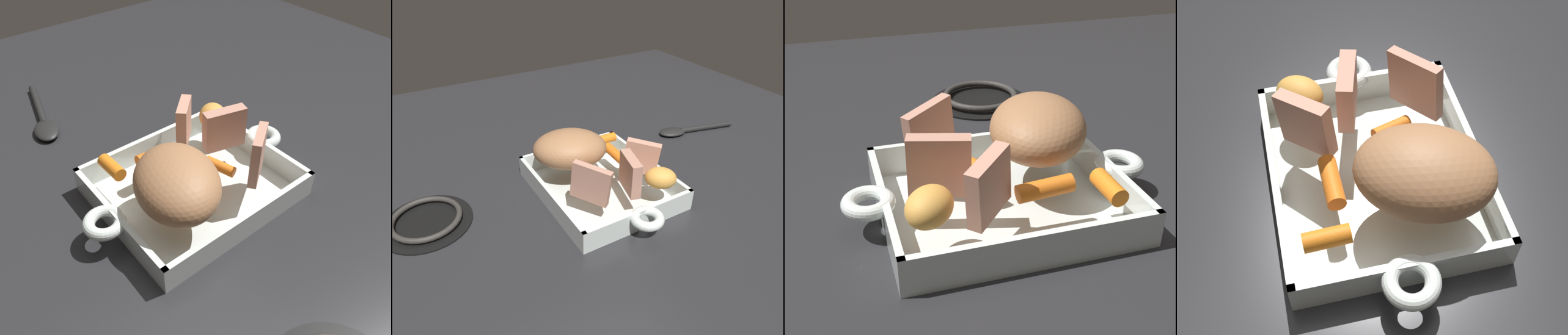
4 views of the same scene
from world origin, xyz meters
The scene contains 10 objects.
ground_plane centered at (0.00, 0.00, 0.00)m, with size 1.61×1.61×0.00m, color #232326.
roasting_dish centered at (0.00, 0.00, 0.02)m, with size 0.38×0.25×0.05m.
pork_roast centered at (0.06, 0.04, 0.08)m, with size 0.15×0.12×0.08m, color #9C6A45.
roast_slice_outer centered at (-0.08, -0.02, 0.08)m, with size 0.02×0.07×0.07m, color tan.
roast_slice_thick centered at (-0.07, 0.07, 0.08)m, with size 0.01×0.07×0.07m, color tan.
roast_slice_thin centered at (-0.04, -0.07, 0.08)m, with size 0.02×0.07×0.07m, color tan.
baby_carrot_northeast centered at (0.03, -0.06, 0.06)m, with size 0.02×0.02×0.06m, color orange.
baby_carrot_center_right centered at (0.10, -0.08, 0.06)m, with size 0.02×0.02×0.05m, color orange.
baby_carrot_short centered at (-0.03, 0.03, 0.06)m, with size 0.02×0.02×0.05m, color orange.
potato_halved centered at (-0.10, -0.07, 0.07)m, with size 0.06×0.05×0.04m, color gold.
Camera 4 is at (0.39, -0.09, 0.55)m, focal length 50.29 mm.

